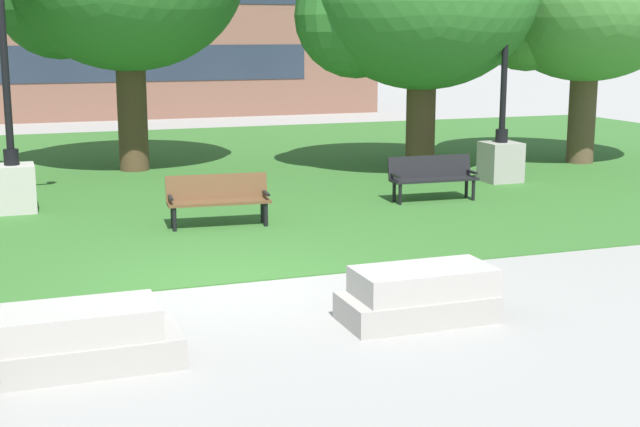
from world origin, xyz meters
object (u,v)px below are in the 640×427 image
park_bench_near_left (432,175)px  lamp_post_right (502,134)px  park_bench_near_right (218,197)px  lamp_post_center (11,158)px  concrete_block_center (85,338)px  concrete_block_left (420,295)px

park_bench_near_left → lamp_post_right: 3.06m
park_bench_near_right → lamp_post_center: size_ratio=0.36×
lamp_post_center → park_bench_near_left: bearing=-11.4°
concrete_block_center → park_bench_near_left: park_bench_near_left is taller
park_bench_near_left → park_bench_near_right: (-4.66, -0.92, 0.00)m
park_bench_near_right → lamp_post_center: lamp_post_center is taller
concrete_block_center → concrete_block_left: bearing=3.0°
park_bench_near_right → lamp_post_right: bearing=19.2°
concrete_block_left → concrete_block_center: bearing=-177.0°
park_bench_near_right → lamp_post_center: 4.26m
park_bench_near_left → lamp_post_center: (-8.03, 1.62, 0.51)m
lamp_post_center → lamp_post_right: lamp_post_right is taller
concrete_block_left → lamp_post_center: bearing=117.5°
lamp_post_center → concrete_block_left: bearing=-62.5°
park_bench_near_left → lamp_post_right: bearing=32.0°
concrete_block_left → park_bench_near_right: bearing=100.0°
concrete_block_center → park_bench_near_left: bearing=43.2°
concrete_block_center → park_bench_near_right: size_ratio=1.02×
concrete_block_left → lamp_post_center: 9.58m
park_bench_near_left → park_bench_near_right: same height
concrete_block_left → park_bench_near_right: size_ratio=0.99×
lamp_post_center → lamp_post_right: (10.57, -0.04, 0.07)m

